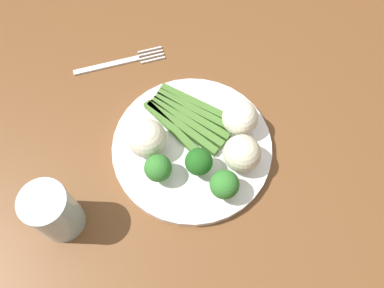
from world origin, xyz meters
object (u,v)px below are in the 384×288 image
at_px(asparagus_bundle, 188,119).
at_px(cauliflower_edge, 147,138).
at_px(broccoli_right, 224,185).
at_px(dining_table, 181,181).
at_px(water_glass, 54,212).
at_px(cauliflower_near_fork, 242,153).
at_px(broccoli_outer_edge, 199,162).
at_px(fork, 121,62).
at_px(broccoli_back_right, 158,168).
at_px(plate, 192,147).
at_px(cauliflower_front_left, 240,118).

bearing_deg(asparagus_bundle, cauliflower_edge, -107.92).
bearing_deg(broccoli_right, dining_table, -156.08).
distance_m(dining_table, water_glass, 0.25).
bearing_deg(water_glass, cauliflower_near_fork, 84.12).
bearing_deg(broccoli_outer_edge, fork, -171.69).
height_order(asparagus_bundle, cauliflower_near_fork, cauliflower_near_fork).
bearing_deg(cauliflower_edge, asparagus_bundle, 102.32).
distance_m(broccoli_right, fork, 0.31).
height_order(broccoli_right, broccoli_back_right, broccoli_right).
relative_size(dining_table, broccoli_back_right, 24.90).
relative_size(plate, cauliflower_front_left, 4.49).
distance_m(broccoli_right, cauliflower_near_fork, 0.06).
bearing_deg(cauliflower_near_fork, asparagus_bundle, -156.49).
distance_m(plate, water_glass, 0.23).
xyz_separation_m(asparagus_bundle, broccoli_outer_edge, (0.08, -0.02, 0.02)).
bearing_deg(broccoli_outer_edge, broccoli_right, 20.87).
bearing_deg(plate, dining_table, -71.84).
bearing_deg(broccoli_outer_edge, plate, 168.95).
height_order(broccoli_outer_edge, broccoli_back_right, same).
bearing_deg(cauliflower_front_left, water_glass, -85.00).
bearing_deg(broccoli_outer_edge, broccoli_back_right, -105.35).
xyz_separation_m(broccoli_outer_edge, cauliflower_edge, (-0.07, -0.06, 0.00)).
bearing_deg(water_glass, broccoli_back_right, 90.66).
distance_m(cauliflower_near_fork, water_glass, 0.28).
xyz_separation_m(broccoli_outer_edge, fork, (-0.25, -0.04, -0.04)).
xyz_separation_m(cauliflower_near_fork, fork, (-0.27, -0.10, -0.04)).
bearing_deg(dining_table, broccoli_outer_edge, 28.14).
height_order(plate, water_glass, water_glass).
height_order(broccoli_back_right, cauliflower_near_fork, cauliflower_near_fork).
bearing_deg(cauliflower_edge, broccoli_outer_edge, 39.14).
bearing_deg(fork, broccoli_outer_edge, -73.06).
height_order(dining_table, plate, plate).
bearing_deg(fork, asparagus_bundle, -62.12).
bearing_deg(water_glass, cauliflower_edge, 108.48).
distance_m(asparagus_bundle, water_glass, 0.25).
xyz_separation_m(dining_table, water_glass, (0.02, -0.20, 0.15)).
height_order(asparagus_bundle, water_glass, water_glass).
distance_m(asparagus_bundle, cauliflower_near_fork, 0.11).
bearing_deg(asparagus_bundle, fork, 169.01).
height_order(asparagus_bundle, broccoli_right, broccoli_right).
bearing_deg(broccoli_right, plate, -173.44).
height_order(asparagus_bundle, broccoli_outer_edge, broccoli_outer_edge).
bearing_deg(asparagus_bundle, water_glass, -103.71).
xyz_separation_m(plate, fork, (-0.21, -0.04, -0.01)).
height_order(broccoli_outer_edge, fork, broccoli_outer_edge).
height_order(cauliflower_near_fork, fork, cauliflower_near_fork).
relative_size(broccoli_outer_edge, cauliflower_front_left, 0.90).
relative_size(asparagus_bundle, broccoli_back_right, 3.10).
height_order(broccoli_outer_edge, cauliflower_edge, cauliflower_edge).
bearing_deg(dining_table, broccoli_back_right, -67.87).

